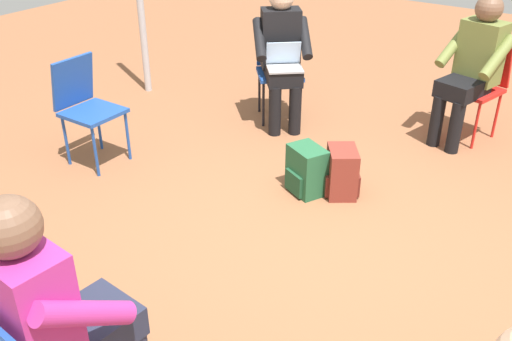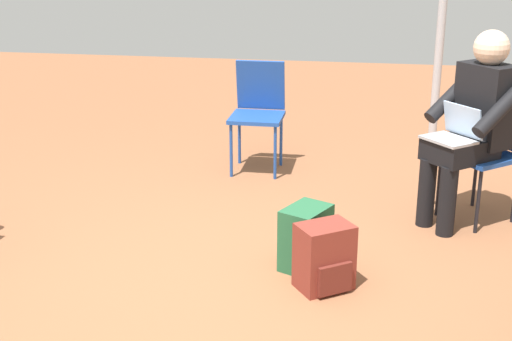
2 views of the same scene
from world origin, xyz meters
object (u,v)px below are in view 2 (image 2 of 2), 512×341
(person_with_laptop, at_px, (473,119))
(backpack_by_empty_chair, at_px, (324,260))
(chair_northwest, at_px, (489,145))
(backpack_near_laptop_user, at_px, (306,241))
(chair_west, at_px, (258,108))

(person_with_laptop, relative_size, backpack_by_empty_chair, 3.44)
(chair_northwest, relative_size, backpack_by_empty_chair, 2.36)
(person_with_laptop, bearing_deg, chair_northwest, -90.00)
(person_with_laptop, height_order, backpack_by_empty_chair, person_with_laptop)
(person_with_laptop, bearing_deg, backpack_near_laptop_user, 90.63)
(backpack_near_laptop_user, distance_m, backpack_by_empty_chair, 0.25)
(backpack_by_empty_chair, bearing_deg, chair_west, -160.59)
(chair_northwest, distance_m, backpack_by_empty_chair, 1.55)
(chair_northwest, xyz_separation_m, chair_west, (-0.75, -1.64, 0.00))
(chair_northwest, height_order, backpack_by_empty_chair, chair_northwest)
(chair_west, xyz_separation_m, backpack_by_empty_chair, (1.92, 0.68, -0.34))
(chair_west, relative_size, backpack_by_empty_chair, 2.36)
(chair_northwest, xyz_separation_m, backpack_by_empty_chair, (1.17, -0.96, -0.34))
(chair_west, relative_size, backpack_near_laptop_user, 2.36)
(chair_northwest, distance_m, backpack_near_laptop_user, 1.48)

